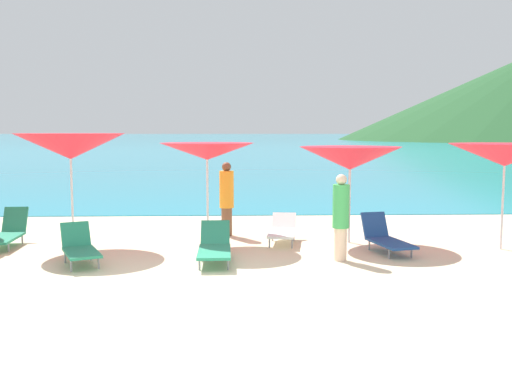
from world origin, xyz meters
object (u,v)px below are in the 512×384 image
(umbrella_2, at_px, (207,152))
(lounge_chair_7, at_px, (215,246))
(lounge_chair_0, at_px, (386,238))
(beachgoer_0, at_px, (227,197))
(lounge_chair_4, at_px, (282,230))
(umbrella_1, at_px, (70,146))
(umbrella_4, at_px, (505,155))
(beachgoer_1, at_px, (341,215))
(lounge_chair_6, at_px, (7,232))
(lounge_chair_5, at_px, (80,247))
(umbrella_3, at_px, (350,158))

(umbrella_2, relative_size, lounge_chair_7, 1.26)
(lounge_chair_0, bearing_deg, beachgoer_0, 136.18)
(umbrella_2, distance_m, lounge_chair_4, 2.33)
(umbrella_1, xyz_separation_m, umbrella_4, (8.82, -0.55, -0.17))
(umbrella_4, relative_size, lounge_chair_4, 1.60)
(lounge_chair_0, xyz_separation_m, beachgoer_0, (-3.21, 1.92, 0.61))
(umbrella_4, distance_m, lounge_chair_7, 6.11)
(umbrella_1, bearing_deg, umbrella_4, -3.57)
(umbrella_4, relative_size, beachgoer_1, 1.50)
(lounge_chair_0, distance_m, lounge_chair_4, 2.22)
(umbrella_2, relative_size, umbrella_4, 0.89)
(umbrella_4, distance_m, beachgoer_1, 3.75)
(umbrella_4, height_order, lounge_chair_0, umbrella_4)
(umbrella_4, xyz_separation_m, lounge_chair_7, (-5.81, -0.93, -1.63))
(umbrella_2, xyz_separation_m, lounge_chair_7, (0.21, -1.67, -1.68))
(umbrella_1, height_order, lounge_chair_6, umbrella_1)
(beachgoer_0, distance_m, beachgoer_1, 3.42)
(lounge_chair_0, height_order, lounge_chair_6, lounge_chair_6)
(lounge_chair_7, distance_m, beachgoer_0, 2.73)
(lounge_chair_5, xyz_separation_m, lounge_chair_7, (2.43, 0.13, -0.02))
(beachgoer_1, bearing_deg, lounge_chair_7, 153.16)
(lounge_chair_7, xyz_separation_m, beachgoer_1, (2.34, 0.00, 0.56))
(lounge_chair_5, relative_size, lounge_chair_7, 0.83)
(umbrella_2, height_order, umbrella_3, umbrella_2)
(umbrella_3, distance_m, lounge_chair_4, 2.11)
(umbrella_1, relative_size, lounge_chair_4, 1.56)
(umbrella_2, distance_m, umbrella_3, 3.05)
(lounge_chair_5, bearing_deg, lounge_chair_4, 1.81)
(umbrella_1, height_order, umbrella_2, umbrella_1)
(lounge_chair_6, bearing_deg, lounge_chair_7, -22.99)
(umbrella_4, bearing_deg, lounge_chair_6, 176.29)
(umbrella_1, relative_size, lounge_chair_6, 1.49)
(umbrella_2, height_order, lounge_chair_5, umbrella_2)
(umbrella_3, height_order, lounge_chair_5, umbrella_3)
(umbrella_1, relative_size, umbrella_3, 0.98)
(lounge_chair_7, bearing_deg, beachgoer_1, -0.81)
(umbrella_4, relative_size, lounge_chair_6, 1.53)
(umbrella_2, xyz_separation_m, lounge_chair_4, (1.60, 0.05, -1.69))
(lounge_chair_6, bearing_deg, lounge_chair_5, -44.21)
(lounge_chair_5, bearing_deg, umbrella_3, -4.35)
(umbrella_1, bearing_deg, lounge_chair_5, -70.53)
(lounge_chair_7, xyz_separation_m, beachgoer_0, (0.18, 2.66, 0.60))
(umbrella_2, height_order, lounge_chair_4, umbrella_2)
(lounge_chair_0, bearing_deg, umbrella_3, 105.56)
(umbrella_2, height_order, lounge_chair_7, umbrella_2)
(umbrella_2, bearing_deg, lounge_chair_7, -82.88)
(lounge_chair_0, bearing_deg, lounge_chair_6, 160.78)
(beachgoer_0, bearing_deg, lounge_chair_5, -85.96)
(umbrella_2, distance_m, lounge_chair_7, 2.38)
(lounge_chair_7, bearing_deg, umbrella_4, 8.30)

